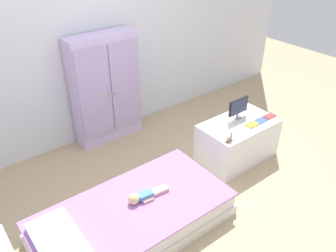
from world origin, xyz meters
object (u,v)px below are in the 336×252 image
object	(u,v)px
tv_stand	(237,140)
doll	(141,197)
bed	(134,218)
wardrobe	(106,89)
book_red	(270,116)
tv_monitor	(238,107)
book_yellow	(252,124)
book_blue	(260,121)
rocking_horse_toy	(230,138)

from	to	relation	value
tv_stand	doll	bearing A→B (deg)	-173.88
bed	wardrobe	world-z (taller)	wardrobe
tv_stand	book_red	world-z (taller)	book_red
wardrobe	tv_stand	world-z (taller)	wardrobe
bed	doll	distance (m)	0.20
tv_monitor	wardrobe	bearing A→B (deg)	129.48
wardrobe	book_yellow	bearing A→B (deg)	-54.58
bed	book_yellow	bearing A→B (deg)	2.38
bed	wardrobe	size ratio (longest dim) A/B	1.30
bed	book_blue	bearing A→B (deg)	2.19
rocking_horse_toy	book_blue	bearing A→B (deg)	7.20
book_blue	book_red	distance (m)	0.16
tv_monitor	rocking_horse_toy	size ratio (longest dim) A/B	2.69
tv_stand	book_red	size ratio (longest dim) A/B	6.18
rocking_horse_toy	book_red	bearing A→B (deg)	5.59
bed	book_red	size ratio (longest dim) A/B	12.27
tv_monitor	book_yellow	distance (m)	0.24
doll	rocking_horse_toy	world-z (taller)	rocking_horse_toy
doll	tv_monitor	bearing A→B (deg)	9.26
wardrobe	bed	bearing A→B (deg)	-111.71
bed	tv_monitor	bearing A→B (deg)	9.71
book_yellow	wardrobe	bearing A→B (deg)	125.42
tv_stand	book_yellow	distance (m)	0.27
book_red	book_yellow	bearing A→B (deg)	180.00
wardrobe	tv_monitor	bearing A→B (deg)	-50.52
book_yellow	book_red	xyz separation A→B (m)	(0.30, 0.00, -0.00)
doll	tv_monitor	world-z (taller)	tv_monitor
tv_monitor	book_red	distance (m)	0.40
doll	tv_stand	bearing A→B (deg)	6.12
book_yellow	book_red	world-z (taller)	book_yellow
book_red	wardrobe	bearing A→B (deg)	132.87
tv_stand	book_red	xyz separation A→B (m)	(0.37, -0.11, 0.24)
rocking_horse_toy	book_red	xyz separation A→B (m)	(0.72, 0.07, -0.04)
doll	book_blue	bearing A→B (deg)	1.26
rocking_horse_toy	tv_stand	bearing A→B (deg)	27.68
doll	book_red	xyz separation A→B (m)	(1.77, 0.04, 0.18)
bed	book_blue	distance (m)	1.75
doll	book_blue	size ratio (longest dim) A/B	2.60
bed	tv_stand	world-z (taller)	tv_stand
bed	doll	xyz separation A→B (m)	(0.11, 0.03, 0.17)
tv_monitor	book_red	bearing A→B (deg)	-32.89
bed	book_yellow	distance (m)	1.61
book_yellow	book_red	size ratio (longest dim) A/B	0.92
tv_stand	tv_monitor	size ratio (longest dim) A/B	3.13
bed	rocking_horse_toy	xyz separation A→B (m)	(1.16, -0.01, 0.38)
tv_monitor	rocking_horse_toy	bearing A→B (deg)	-146.29
tv_monitor	book_blue	size ratio (longest dim) A/B	1.82
wardrobe	tv_stand	xyz separation A→B (m)	(0.93, -1.28, -0.42)
bed	rocking_horse_toy	distance (m)	1.22
bed	book_yellow	world-z (taller)	book_yellow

